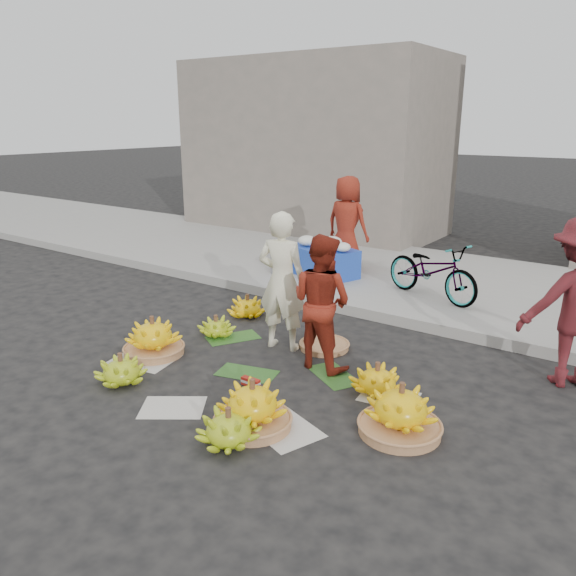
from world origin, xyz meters
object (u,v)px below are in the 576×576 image
Objects in this scene: vendor_cream at (282,281)px; bicycle at (432,270)px; banana_bunch_0 at (153,338)px; flower_table at (323,259)px; banana_bunch_4 at (401,411)px.

vendor_cream is 2.71m from bicycle.
bicycle reaches higher than banana_bunch_0.
flower_table is at bearing 89.97° from banana_bunch_0.
bicycle is at bearing 61.29° from banana_bunch_0.
bicycle is (1.97, 3.60, 0.34)m from banana_bunch_0.
flower_table is (-1.11, 2.70, -0.44)m from vendor_cream.
flower_table is 0.83× the size of bicycle.
banana_bunch_0 is at bearing 33.06° from vendor_cream.
banana_bunch_0 is 0.52× the size of flower_table.
banana_bunch_0 is 0.42× the size of vendor_cream.
banana_bunch_0 is at bearing -70.40° from flower_table.
vendor_cream reaches higher than banana_bunch_0.
banana_bunch_0 is 4.11m from bicycle.
flower_table is at bearing 130.01° from banana_bunch_4.
flower_table is 1.98m from bicycle.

